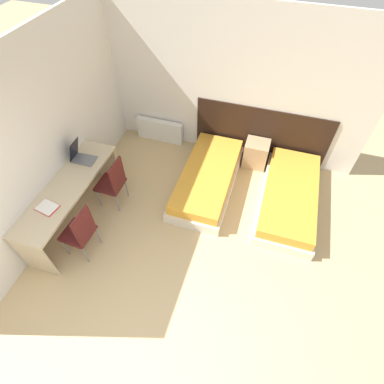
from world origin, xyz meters
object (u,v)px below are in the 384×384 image
at_px(nightstand, 256,154).
at_px(laptop, 81,156).
at_px(bed_near_door, 289,197).
at_px(bed_near_window, 208,178).
at_px(chair_near_laptop, 113,182).
at_px(chair_near_notebook, 80,231).

xyz_separation_m(nightstand, laptop, (-2.59, -1.56, 0.59)).
height_order(bed_near_door, nightstand, nightstand).
bearing_deg(bed_near_window, nightstand, 49.05).
height_order(bed_near_window, bed_near_door, same).
bearing_deg(chair_near_laptop, chair_near_notebook, -89.28).
xyz_separation_m(bed_near_door, chair_near_notebook, (-2.77, -1.81, 0.33)).
height_order(chair_near_notebook, laptop, laptop).
xyz_separation_m(bed_near_window, chair_near_notebook, (-1.36, -1.81, 0.33)).
bearing_deg(laptop, bed_near_door, 10.16).
bearing_deg(chair_near_laptop, nightstand, 39.28).
xyz_separation_m(bed_near_door, laptop, (-3.30, -0.75, 0.67)).
bearing_deg(chair_near_notebook, bed_near_window, 56.60).
distance_m(chair_near_notebook, laptop, 1.23).
bearing_deg(chair_near_laptop, bed_near_window, 32.15).
distance_m(bed_near_door, laptop, 3.45).
height_order(nightstand, chair_near_laptop, chair_near_laptop).
relative_size(bed_near_door, nightstand, 3.91).
relative_size(chair_near_laptop, laptop, 2.53).
relative_size(chair_near_laptop, chair_near_notebook, 1.00).
bearing_deg(chair_near_notebook, laptop, 119.78).
bearing_deg(chair_near_notebook, nightstand, 55.27).
xyz_separation_m(bed_near_window, bed_near_door, (1.42, 0.00, 0.00)).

